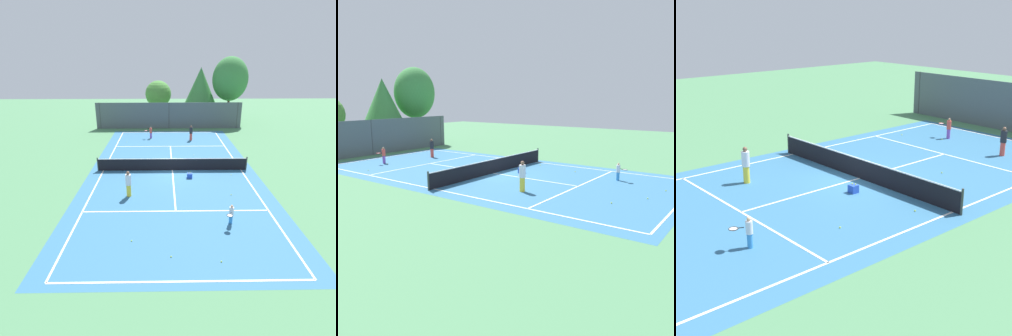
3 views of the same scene
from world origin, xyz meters
The scene contains 20 objects.
ground_plane centered at (0.00, 0.00, 0.00)m, with size 80.00×80.00×0.00m, color #4C8456.
court_surface centered at (0.00, 0.00, 0.00)m, with size 13.00×25.00×0.01m.
tennis_net centered at (0.00, 0.00, 0.51)m, with size 11.90×0.10×1.10m.
perimeter_fence centered at (0.00, 14.00, 1.60)m, with size 18.00×0.12×3.20m.
tree_0 centered at (-1.37, 19.19, 3.56)m, with size 3.57×3.57×5.37m.
tree_1 centered at (4.32, 18.10, 4.69)m, with size 4.37×4.37×7.13m.
tree_2 centered at (8.08, 17.49, 5.66)m, with size 4.65×4.13×8.46m.
player_0 centered at (2.26, 8.60, 0.83)m, with size 0.35×0.35×1.62m.
player_1 centered at (-2.10, 9.43, 0.67)m, with size 0.86×0.42×1.29m.
player_2 centered at (-2.97, -4.40, 0.89)m, with size 0.37×0.37×1.73m.
player_3 centered at (2.93, -7.76, 0.59)m, with size 0.53×0.82×1.13m.
ball_crate centered at (1.25, -1.52, 0.18)m, with size 0.37×0.35×0.43m.
tennis_ball_0 centered at (-2.14, 8.89, 0.03)m, with size 0.07×0.07×0.07m, color #CCE533.
tennis_ball_1 centered at (-0.39, -10.49, 0.03)m, with size 0.07×0.07×0.07m, color #CCE533.
tennis_ball_2 centered at (2.08, 3.60, 0.03)m, with size 0.07×0.07×0.07m, color #CCE533.
tennis_ball_3 centered at (3.73, -4.40, 0.03)m, with size 0.07×0.07×0.07m, color #CCE533.
tennis_ball_4 centered at (1.84, -10.86, 0.03)m, with size 0.07×0.07×0.07m, color #CCE533.
tennis_ball_5 centered at (-4.56, 7.87, 0.03)m, with size 0.07×0.07×0.07m, color #CCE533.
tennis_ball_6 centered at (-2.31, -9.28, 0.03)m, with size 0.07×0.07×0.07m, color #CCE533.
tennis_ball_7 centered at (4.47, -1.10, 0.03)m, with size 0.07×0.07×0.07m, color #CCE533.
Camera 1 is at (-0.71, -20.95, 8.56)m, focal length 30.27 mm.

